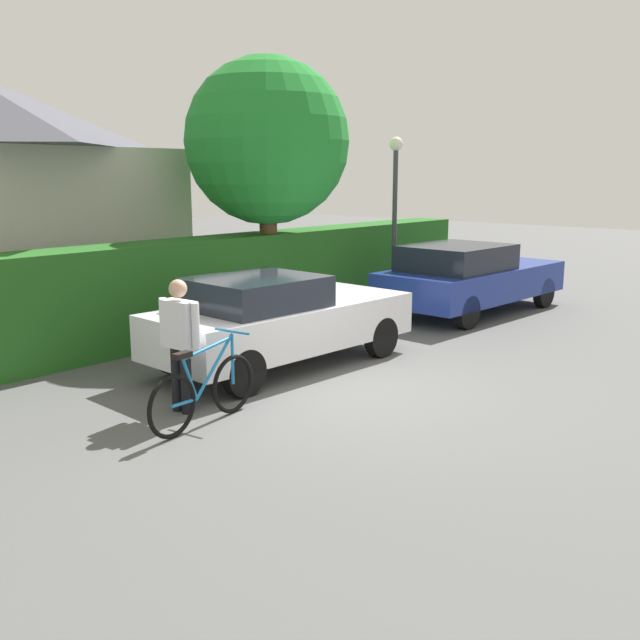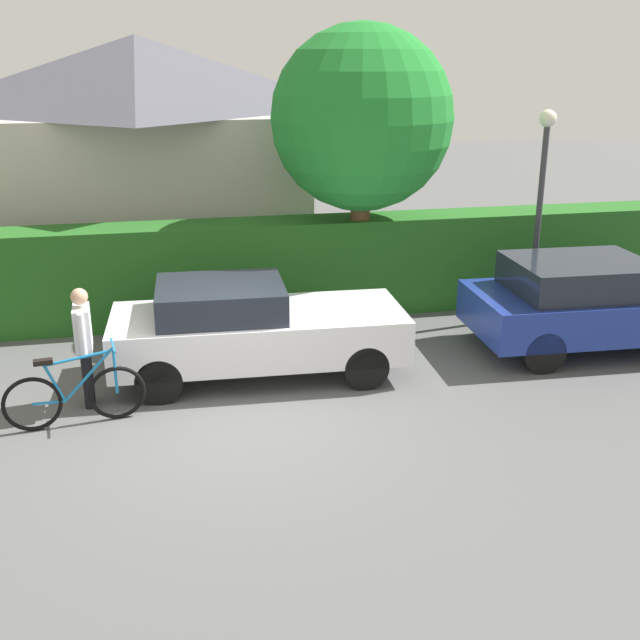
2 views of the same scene
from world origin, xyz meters
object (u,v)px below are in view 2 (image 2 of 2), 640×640
at_px(parked_car_near, 252,328).
at_px(parked_car_far, 605,302).
at_px(street_lamp, 542,183).
at_px(bicycle, 75,395).
at_px(tree_kerbside, 362,120).
at_px(person_rider, 84,339).

relative_size(parked_car_near, parked_car_far, 0.92).
relative_size(parked_car_far, street_lamp, 1.27).
relative_size(parked_car_far, bicycle, 2.64).
distance_m(street_lamp, tree_kerbside, 3.12).
relative_size(street_lamp, tree_kerbside, 0.72).
bearing_deg(parked_car_far, bicycle, -171.86).
bearing_deg(parked_car_far, street_lamp, 105.26).
relative_size(parked_car_near, tree_kerbside, 0.85).
xyz_separation_m(bicycle, person_rider, (0.11, 0.54, 0.53)).
height_order(parked_car_near, bicycle, parked_car_near).
bearing_deg(parked_car_near, parked_car_far, 0.02).
xyz_separation_m(parked_car_near, parked_car_far, (5.42, 0.00, 0.02)).
bearing_deg(street_lamp, bicycle, -160.08).
bearing_deg(bicycle, parked_car_far, 8.14).
bearing_deg(tree_kerbside, street_lamp, -15.91).
bearing_deg(bicycle, person_rider, 78.75).
relative_size(parked_car_far, tree_kerbside, 0.92).
xyz_separation_m(bicycle, tree_kerbside, (4.45, 3.45, 2.91)).
height_order(person_rider, tree_kerbside, tree_kerbside).
distance_m(parked_car_near, bicycle, 2.56).
bearing_deg(parked_car_far, person_rider, -175.75).
distance_m(parked_car_near, tree_kerbside, 4.11).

